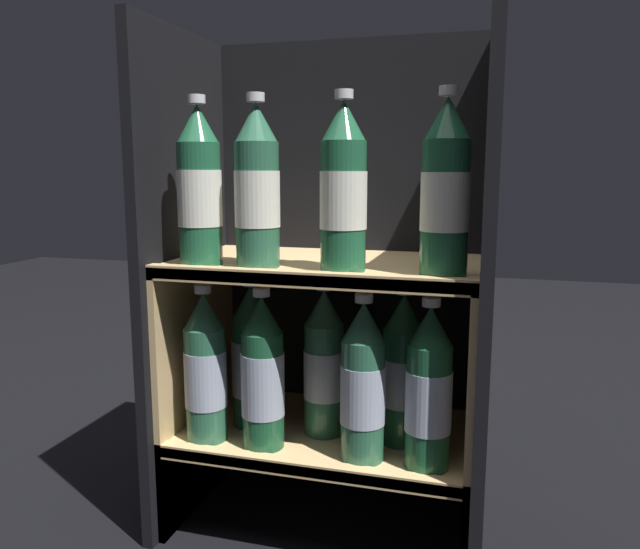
% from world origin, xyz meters
% --- Properties ---
extents(fridge_back_wall, '(0.57, 0.02, 0.90)m').
position_xyz_m(fridge_back_wall, '(0.00, 0.33, 0.45)').
color(fridge_back_wall, black).
rests_on(fridge_back_wall, ground_plane).
extents(fridge_side_left, '(0.02, 0.36, 0.90)m').
position_xyz_m(fridge_side_left, '(-0.28, 0.16, 0.45)').
color(fridge_side_left, black).
rests_on(fridge_side_left, ground_plane).
extents(fridge_side_right, '(0.02, 0.36, 0.90)m').
position_xyz_m(fridge_side_right, '(0.28, 0.16, 0.45)').
color(fridge_side_right, black).
rests_on(fridge_side_right, ground_plane).
extents(shelf_lower, '(0.53, 0.32, 0.19)m').
position_xyz_m(shelf_lower, '(0.00, 0.15, 0.15)').
color(shelf_lower, tan).
rests_on(shelf_lower, ground_plane).
extents(shelf_upper, '(0.53, 0.32, 0.50)m').
position_xyz_m(shelf_upper, '(0.00, 0.15, 0.36)').
color(shelf_upper, tan).
rests_on(shelf_upper, ground_plane).
extents(bottle_upper_front_0, '(0.07, 0.07, 0.28)m').
position_xyz_m(bottle_upper_front_0, '(-0.19, 0.06, 0.62)').
color(bottle_upper_front_0, '#1E5638').
rests_on(bottle_upper_front_0, shelf_upper).
extents(bottle_upper_front_1, '(0.07, 0.07, 0.28)m').
position_xyz_m(bottle_upper_front_1, '(-0.09, 0.06, 0.62)').
color(bottle_upper_front_1, '#285B42').
rests_on(bottle_upper_front_1, shelf_upper).
extents(bottle_upper_front_2, '(0.07, 0.07, 0.28)m').
position_xyz_m(bottle_upper_front_2, '(0.05, 0.06, 0.62)').
color(bottle_upper_front_2, '#1E5638').
rests_on(bottle_upper_front_2, shelf_upper).
extents(bottle_upper_front_3, '(0.07, 0.07, 0.28)m').
position_xyz_m(bottle_upper_front_3, '(0.21, 0.06, 0.62)').
color(bottle_upper_front_3, '#1E5638').
rests_on(bottle_upper_front_3, shelf_upper).
extents(bottle_lower_front_0, '(0.07, 0.07, 0.28)m').
position_xyz_m(bottle_lower_front_0, '(-0.19, 0.06, 0.31)').
color(bottle_lower_front_0, '#285B42').
rests_on(bottle_lower_front_0, shelf_lower).
extents(bottle_lower_front_1, '(0.07, 0.07, 0.28)m').
position_xyz_m(bottle_lower_front_1, '(-0.09, 0.06, 0.31)').
color(bottle_lower_front_1, '#194C2D').
rests_on(bottle_lower_front_1, shelf_lower).
extents(bottle_lower_front_2, '(0.07, 0.07, 0.28)m').
position_xyz_m(bottle_lower_front_2, '(0.09, 0.06, 0.31)').
color(bottle_lower_front_2, '#285B42').
rests_on(bottle_lower_front_2, shelf_lower).
extents(bottle_lower_front_3, '(0.07, 0.07, 0.28)m').
position_xyz_m(bottle_lower_front_3, '(0.19, 0.06, 0.31)').
color(bottle_lower_front_3, '#194C2D').
rests_on(bottle_lower_front_3, shelf_lower).
extents(bottle_lower_back_0, '(0.07, 0.07, 0.28)m').
position_xyz_m(bottle_lower_back_0, '(-0.14, 0.14, 0.31)').
color(bottle_lower_back_0, '#1E5638').
rests_on(bottle_lower_back_0, shelf_lower).
extents(bottle_lower_back_1, '(0.07, 0.07, 0.28)m').
position_xyz_m(bottle_lower_back_1, '(0.00, 0.14, 0.31)').
color(bottle_lower_back_1, '#285B42').
rests_on(bottle_lower_back_1, shelf_lower).
extents(bottle_lower_back_2, '(0.07, 0.07, 0.28)m').
position_xyz_m(bottle_lower_back_2, '(0.14, 0.14, 0.31)').
color(bottle_lower_back_2, '#1E5638').
rests_on(bottle_lower_back_2, shelf_lower).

